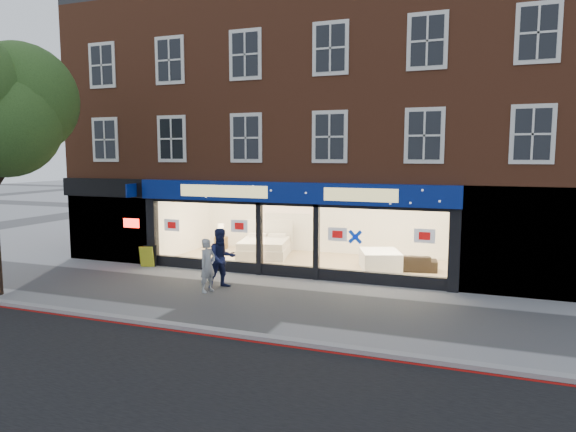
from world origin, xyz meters
The scene contains 12 objects.
ground centered at (0.00, 0.00, 0.00)m, with size 120.00×120.00×0.00m, color gray.
kerb_line centered at (0.00, -3.10, 0.01)m, with size 60.00×0.10×0.01m, color #8C0A07.
kerb_stone centered at (0.00, -2.90, 0.06)m, with size 60.00×0.25×0.12m, color gray.
showroom_floor centered at (0.00, 5.25, 0.05)m, with size 11.00×4.50×0.10m, color tan.
building centered at (-0.02, 6.93, 6.67)m, with size 19.00×8.26×10.30m.
display_bed centered at (-2.03, 5.84, 0.47)m, with size 2.42×2.73×1.35m.
bedside_table centered at (-4.40, 6.50, 0.38)m, with size 0.45×0.45×0.55m, color brown.
mattress_stack centered at (2.87, 4.99, 0.43)m, with size 1.81×2.03×0.66m.
sofa centered at (3.88, 5.11, 0.39)m, with size 1.97×0.77×0.58m, color black.
a_board centered at (-5.49, 2.70, 0.40)m, with size 0.53×0.34×0.81m, color gold.
pedestrian_grey centered at (-1.62, 0.37, 0.83)m, with size 0.60×0.40×1.66m, color #A2A6AA.
pedestrian_blue centered at (-1.43, 0.94, 0.95)m, with size 0.93×0.72×1.91m, color #1B214B.
Camera 1 is at (6.13, -13.31, 4.21)m, focal length 32.00 mm.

